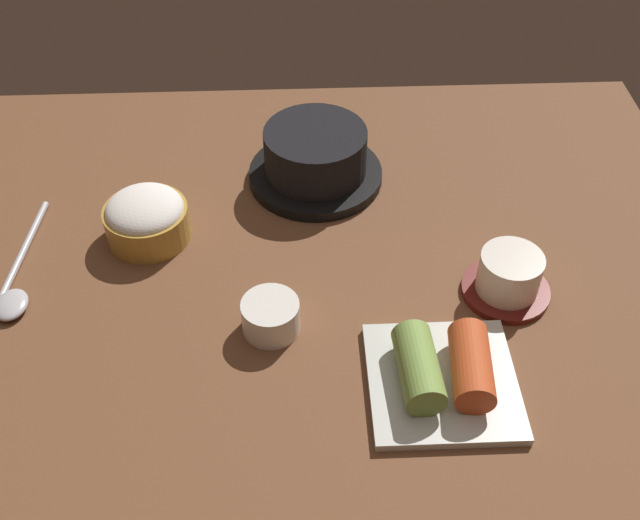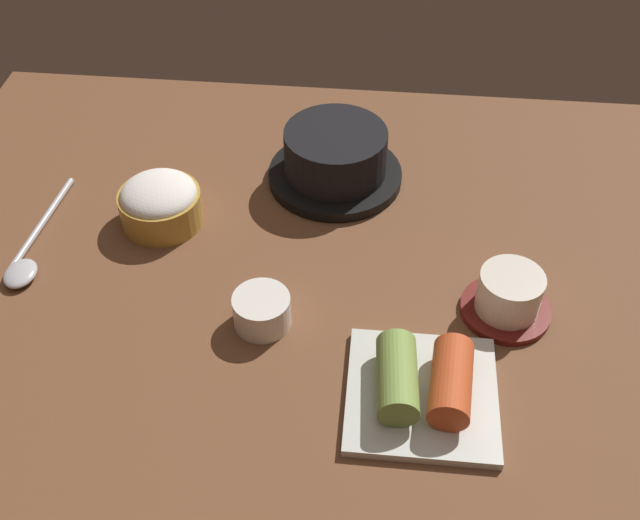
{
  "view_description": "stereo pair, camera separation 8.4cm",
  "coord_description": "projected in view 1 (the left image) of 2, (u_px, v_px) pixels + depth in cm",
  "views": [
    {
      "loc": [
        -0.55,
        -62.15,
        64.29
      ],
      "look_at": [
        2.0,
        -2.0,
        5.0
      ],
      "focal_mm": 42.82,
      "sensor_mm": 36.0,
      "label": 1
    },
    {
      "loc": [
        7.89,
        -61.91,
        64.29
      ],
      "look_at": [
        2.0,
        -2.0,
        5.0
      ],
      "focal_mm": 42.82,
      "sensor_mm": 36.0,
      "label": 2
    }
  ],
  "objects": [
    {
      "name": "kimchi_plate",
      "position": [
        444.0,
        373.0,
        0.75
      ],
      "size": [
        14.72,
        14.72,
        5.0
      ],
      "color": "silver",
      "rests_on": "dining_table"
    },
    {
      "name": "rice_bowl",
      "position": [
        146.0,
        218.0,
        0.9
      ],
      "size": [
        9.94,
        9.94,
        5.96
      ],
      "color": "#B78C38",
      "rests_on": "dining_table"
    },
    {
      "name": "tea_cup_with_saucer",
      "position": [
        509.0,
        277.0,
        0.83
      ],
      "size": [
        9.77,
        9.77,
        5.47
      ],
      "color": "maroon",
      "rests_on": "dining_table"
    },
    {
      "name": "stone_pot",
      "position": [
        315.0,
        157.0,
        0.97
      ],
      "size": [
        17.28,
        17.28,
        7.4
      ],
      "color": "black",
      "rests_on": "dining_table"
    },
    {
      "name": "spoon",
      "position": [
        15.0,
        286.0,
        0.85
      ],
      "size": [
        3.81,
        19.69,
        1.35
      ],
      "color": "#B7B7BC",
      "rests_on": "dining_table"
    },
    {
      "name": "dining_table",
      "position": [
        302.0,
        273.0,
        0.89
      ],
      "size": [
        100.0,
        76.0,
        2.0
      ],
      "primitive_type": "cube",
      "color": "brown",
      "rests_on": "ground"
    },
    {
      "name": "banchan_cup_center",
      "position": [
        271.0,
        316.0,
        0.8
      ],
      "size": [
        6.17,
        6.17,
        3.78
      ],
      "color": "white",
      "rests_on": "dining_table"
    }
  ]
}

